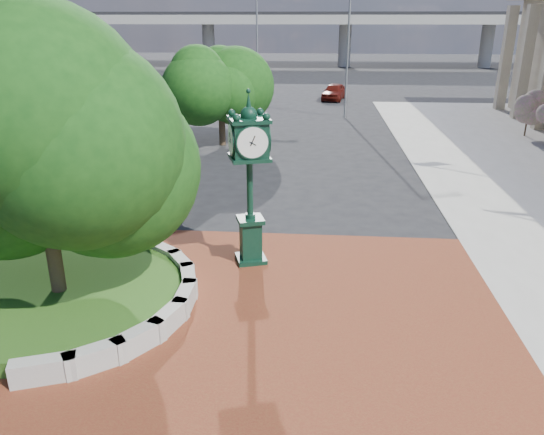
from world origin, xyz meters
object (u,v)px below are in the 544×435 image
at_px(post_clock, 250,173).
at_px(parked_car, 334,92).
at_px(street_lamp_far, 259,30).
at_px(street_lamp_near, 351,47).

distance_m(post_clock, parked_car, 33.45).
bearing_deg(parked_car, post_clock, -82.80).
bearing_deg(post_clock, street_lamp_far, 95.67).
bearing_deg(street_lamp_far, street_lamp_near, -59.12).
distance_m(parked_car, street_lamp_near, 9.70).
height_order(street_lamp_near, street_lamp_far, street_lamp_far).
xyz_separation_m(street_lamp_near, street_lamp_far, (-7.72, 12.90, 0.80)).
xyz_separation_m(post_clock, street_lamp_near, (4.00, 24.50, 2.15)).
height_order(post_clock, parked_car, post_clock).
bearing_deg(post_clock, street_lamp_near, 80.72).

